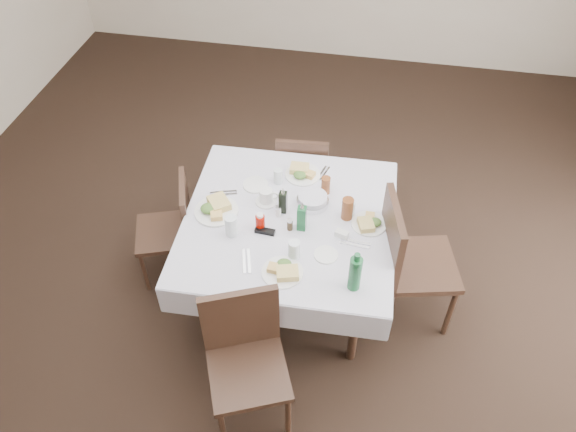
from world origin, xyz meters
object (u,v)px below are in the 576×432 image
object	(u,v)px
dining_table	(289,227)
water_s	(294,250)
bread_basket	(313,200)
ketchup_bottle	(260,222)
chair_north	(302,170)
water_e	(350,209)
chair_east	(406,257)
oil_cruet_dark	(283,201)
green_bottle	(355,273)
water_w	(231,226)
water_n	(278,176)
oil_cruet_green	(302,217)
chair_south	(245,351)
chair_west	(174,224)
coffee_mug	(266,197)

from	to	relation	value
dining_table	water_s	size ratio (longest dim) A/B	10.78
bread_basket	ketchup_bottle	xyz separation A→B (m)	(-0.30, -0.29, 0.03)
chair_north	water_e	xyz separation A→B (m)	(0.43, -0.72, 0.34)
ketchup_bottle	chair_north	bearing A→B (deg)	82.84
chair_east	oil_cruet_dark	size ratio (longest dim) A/B	4.91
water_e	green_bottle	bearing A→B (deg)	-81.49
chair_north	bread_basket	xyz separation A→B (m)	(0.18, -0.66, 0.31)
water_w	ketchup_bottle	size ratio (longest dim) A/B	1.13
water_s	water_w	distance (m)	0.44
bread_basket	oil_cruet_dark	size ratio (longest dim) A/B	1.04
water_n	oil_cruet_green	bearing A→B (deg)	-59.90
dining_table	water_s	bearing A→B (deg)	-74.22
chair_south	oil_cruet_dark	bearing A→B (deg)	87.72
water_w	ketchup_bottle	distance (m)	0.19
chair_east	chair_west	size ratio (longest dim) A/B	1.21
water_w	oil_cruet_dark	bearing A→B (deg)	43.15
chair_south	oil_cruet_green	bearing A→B (deg)	77.29
oil_cruet_dark	ketchup_bottle	world-z (taller)	oil_cruet_dark
dining_table	chair_south	world-z (taller)	chair_south
water_e	chair_west	bearing A→B (deg)	-177.65
chair_west	water_n	size ratio (longest dim) A/B	7.43
chair_west	ketchup_bottle	world-z (taller)	ketchup_bottle
oil_cruet_dark	dining_table	bearing A→B (deg)	-49.30
chair_west	oil_cruet_green	bearing A→B (deg)	-7.57
oil_cruet_dark	oil_cruet_green	xyz separation A→B (m)	(0.15, -0.13, 0.01)
chair_north	water_s	bearing A→B (deg)	-83.10
chair_north	water_e	world-z (taller)	water_e
coffee_mug	chair_south	bearing A→B (deg)	-85.01
water_n	green_bottle	xyz separation A→B (m)	(0.62, -0.82, 0.07)
chair_east	ketchup_bottle	world-z (taller)	chair_east
chair_north	water_s	distance (m)	1.20
water_n	oil_cruet_dark	xyz separation A→B (m)	(0.09, -0.28, 0.03)
chair_south	chair_east	bearing A→B (deg)	44.25
chair_east	coffee_mug	bearing A→B (deg)	170.42
water_s	bread_basket	size ratio (longest dim) A/B	0.61
chair_south	bread_basket	distance (m)	1.12
water_n	bread_basket	world-z (taller)	water_n
water_s	ketchup_bottle	xyz separation A→B (m)	(-0.26, 0.20, -0.01)
dining_table	water_w	size ratio (longest dim) A/B	9.72
water_e	ketchup_bottle	bearing A→B (deg)	-157.44
chair_east	chair_west	world-z (taller)	chair_east
oil_cruet_dark	water_e	bearing A→B (deg)	5.77
dining_table	chair_south	size ratio (longest dim) A/B	1.51
oil_cruet_green	coffee_mug	world-z (taller)	oil_cruet_green
oil_cruet_green	oil_cruet_dark	bearing A→B (deg)	138.20
water_e	bread_basket	world-z (taller)	water_e
dining_table	chair_north	world-z (taller)	chair_north
oil_cruet_dark	ketchup_bottle	distance (m)	0.22
bread_basket	water_e	bearing A→B (deg)	-13.31
chair_south	water_w	world-z (taller)	chair_south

